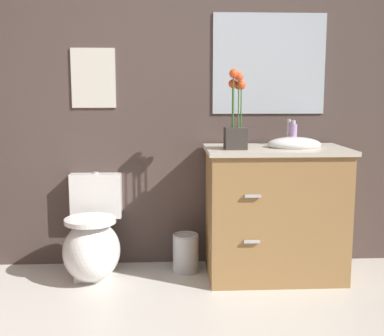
# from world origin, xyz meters

# --- Properties ---
(wall_back) EXTENTS (4.58, 0.05, 2.50)m
(wall_back) POSITION_xyz_m (0.20, 1.80, 1.25)
(wall_back) COLOR #4C3D38
(wall_back) RESTS_ON ground_plane
(toilet) EXTENTS (0.38, 0.59, 0.69)m
(toilet) POSITION_xyz_m (-0.73, 1.50, 0.24)
(toilet) COLOR white
(toilet) RESTS_ON ground_plane
(vanity_cabinet) EXTENTS (0.94, 0.56, 1.07)m
(vanity_cabinet) POSITION_xyz_m (0.51, 1.48, 0.46)
(vanity_cabinet) COLOR #9E7242
(vanity_cabinet) RESTS_ON ground_plane
(flower_vase) EXTENTS (0.14, 0.14, 0.51)m
(flower_vase) POSITION_xyz_m (0.22, 1.41, 1.07)
(flower_vase) COLOR #38332D
(flower_vase) RESTS_ON vanity_cabinet
(soap_bottle) EXTENTS (0.05, 0.05, 0.17)m
(soap_bottle) POSITION_xyz_m (0.65, 1.61, 0.97)
(soap_bottle) COLOR #B28CBF
(soap_bottle) RESTS_ON vanity_cabinet
(trash_bin) EXTENTS (0.18, 0.18, 0.27)m
(trash_bin) POSITION_xyz_m (-0.09, 1.58, 0.14)
(trash_bin) COLOR #B7B7BC
(trash_bin) RESTS_ON ground_plane
(wall_poster) EXTENTS (0.31, 0.01, 0.41)m
(wall_poster) POSITION_xyz_m (-0.73, 1.77, 1.35)
(wall_poster) COLOR silver
(wall_mirror) EXTENTS (0.80, 0.01, 0.70)m
(wall_mirror) POSITION_xyz_m (0.51, 1.77, 1.45)
(wall_mirror) COLOR #B2BCC6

